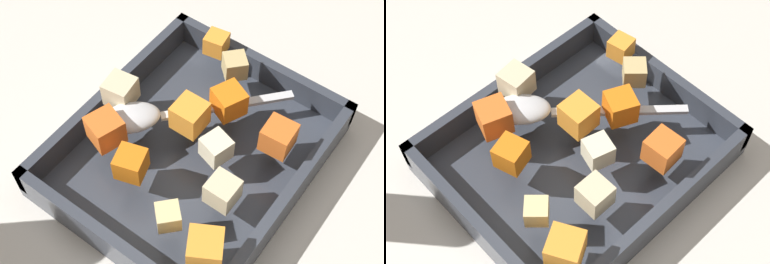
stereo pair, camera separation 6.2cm
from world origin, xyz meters
The scene contains 15 objects.
ground_plane centered at (0.00, 0.00, 0.00)m, with size 4.00×4.00×0.00m, color beige.
baking_dish centered at (0.01, -0.02, 0.01)m, with size 0.30×0.26×0.05m.
carrot_chunk_rim_edge centered at (0.12, 0.07, 0.07)m, with size 0.03×0.03×0.03m, color orange.
carrot_chunk_corner_se centered at (0.07, -0.09, 0.07)m, with size 0.03×0.03×0.03m, color orange.
carrot_chunk_far_right centered at (0.09, -0.04, 0.07)m, with size 0.03×0.03×0.03m, color orange.
carrot_chunk_heap_top centered at (-0.04, -0.01, 0.07)m, with size 0.03×0.03×0.03m, color orange.
carrot_chunk_corner_sw centered at (0.00, -0.03, 0.07)m, with size 0.03×0.03×0.03m, color orange.
carrot_chunk_mid_right centered at (-0.03, 0.06, 0.07)m, with size 0.03×0.03×0.03m, color orange.
carrot_chunk_heap_side centered at (-0.11, -0.07, 0.06)m, with size 0.03×0.03×0.03m, color orange.
potato_chunk_back_center centered at (0.02, 0.02, 0.06)m, with size 0.03×0.03×0.03m, color beige.
potato_chunk_corner_nw centered at (0.02, -0.12, 0.07)m, with size 0.03×0.03×0.03m, color beige.
potato_chunk_front_center centered at (-0.09, -0.03, 0.06)m, with size 0.03×0.03×0.03m, color tan.
potato_chunk_under_handle centered at (0.06, 0.05, 0.07)m, with size 0.03×0.03×0.03m, color beige.
potato_chunk_far_left centered at (0.11, 0.02, 0.06)m, with size 0.02×0.02×0.02m, color #E0CC89.
serving_spoon centered at (0.03, -0.08, 0.06)m, with size 0.18×0.17×0.02m.
Camera 2 is at (0.26, 0.24, 0.57)m, focal length 53.17 mm.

